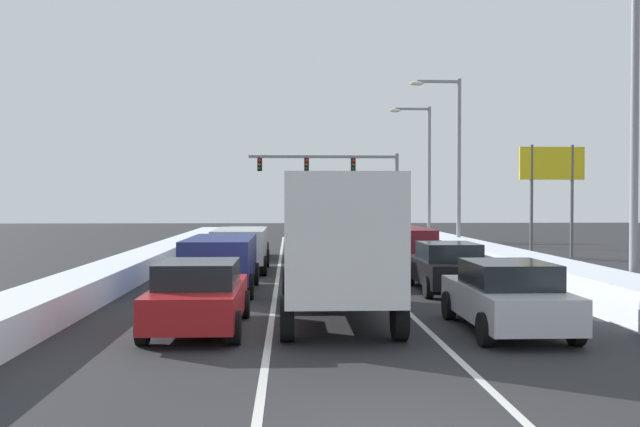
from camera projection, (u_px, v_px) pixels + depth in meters
The scene contains 22 objects.
ground_plane at pixel (325, 278), 25.68m from camera, with size 120.00×120.00×0.00m, color #28282B.
lane_stripe_between_right_lane_and_center_lane at pixel (360, 266), 30.10m from camera, with size 0.14×47.86×0.01m, color silver.
lane_stripe_between_center_lane_and_left_lane at pixel (279, 267), 29.95m from camera, with size 0.14×47.86×0.01m, color silver.
snow_bank_right_shoulder at pixel (483, 256), 30.32m from camera, with size 1.84×47.86×0.88m, color silver.
snow_bank_left_shoulder at pixel (152, 258), 29.71m from camera, with size 1.58×47.86×0.75m, color silver.
sedan_silver_right_lane_nearest at pixel (507, 296), 15.19m from camera, with size 2.00×4.50×1.51m.
sedan_black_right_lane_second at pixel (447, 267), 21.82m from camera, with size 2.00×4.50×1.51m.
suv_maroon_right_lane_third at pixel (403, 244), 28.98m from camera, with size 2.16×4.90×1.67m.
suv_gray_right_lane_fourth at pixel (384, 235), 36.27m from camera, with size 2.16×4.90×1.67m.
box_truck_center_lane_nearest at pixel (336, 239), 16.57m from camera, with size 2.53×7.20×3.36m.
suv_tan_center_lane_second at pixel (328, 250), 25.49m from camera, with size 2.16×4.90×1.67m.
suv_charcoal_center_lane_third at pixel (316, 240), 31.65m from camera, with size 2.16×4.90×1.67m.
sedan_green_center_lane_fourth at pixel (318, 238), 37.74m from camera, with size 2.00×4.50×1.51m.
sedan_red_left_lane_nearest at pixel (199, 295), 15.30m from camera, with size 2.00×4.50×1.51m.
suv_navy_left_lane_second at pixel (221, 259), 21.71m from camera, with size 2.16×4.90×1.67m.
suv_silver_left_lane_third at pixel (241, 246), 28.01m from camera, with size 2.16×4.90×1.67m.
sedan_black_left_lane_fourth at pixel (247, 242), 34.59m from camera, with size 2.00×4.50×1.51m.
traffic_light_gantry at pixel (345, 173), 51.77m from camera, with size 10.94×0.47×6.20m.
street_lamp_right_near at pixel (623, 101), 19.40m from camera, with size 2.66×0.36×9.38m.
street_lamp_right_mid at pixel (452, 151), 36.75m from camera, with size 2.66×0.36×9.08m.
street_lamp_right_far at pixel (424, 163), 45.46m from camera, with size 2.66×0.36×8.77m.
roadside_sign_right at pixel (552, 175), 34.58m from camera, with size 3.20×0.16×5.50m.
Camera 1 is at (-1.29, -8.19, 2.83)m, focal length 39.92 mm.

